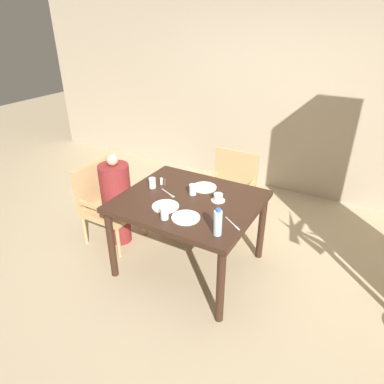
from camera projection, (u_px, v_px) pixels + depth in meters
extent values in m
plane|color=tan|center=(189.00, 265.00, 3.54)|extent=(16.00, 16.00, 0.00)
cube|color=tan|center=(271.00, 90.00, 4.58)|extent=(8.00, 0.06, 2.80)
cube|color=#331E14|center=(189.00, 201.00, 3.19)|extent=(1.26, 1.10, 0.05)
cylinder|color=#331E14|center=(111.00, 245.00, 3.25)|extent=(0.07, 0.07, 0.73)
cylinder|color=#331E14|center=(220.00, 287.00, 2.75)|extent=(0.07, 0.07, 0.73)
cylinder|color=#331E14|center=(168.00, 201.00, 4.00)|extent=(0.07, 0.07, 0.73)
cylinder|color=#331E14|center=(261.00, 228.00, 3.50)|extent=(0.07, 0.07, 0.73)
cube|color=tan|center=(114.00, 209.00, 3.78)|extent=(0.54, 0.54, 0.07)
cube|color=tan|center=(94.00, 183.00, 3.77)|extent=(0.05, 0.54, 0.46)
cube|color=tan|center=(127.00, 188.00, 3.90)|extent=(0.49, 0.04, 0.04)
cube|color=tan|center=(96.00, 207.00, 3.52)|extent=(0.49, 0.04, 0.04)
cylinder|color=tan|center=(146.00, 221.00, 3.96)|extent=(0.04, 0.04, 0.35)
cylinder|color=tan|center=(118.00, 242.00, 3.59)|extent=(0.04, 0.04, 0.35)
cylinder|color=tan|center=(114.00, 210.00, 4.17)|extent=(0.04, 0.04, 0.35)
cylinder|color=tan|center=(85.00, 230.00, 3.80)|extent=(0.04, 0.04, 0.35)
cylinder|color=maroon|center=(120.00, 224.00, 3.84)|extent=(0.24, 0.24, 0.42)
cylinder|color=maroon|center=(115.00, 187.00, 3.62)|extent=(0.32, 0.32, 0.50)
sphere|color=tan|center=(112.00, 160.00, 3.48)|extent=(0.12, 0.12, 0.12)
cube|color=tan|center=(226.00, 197.00, 4.04)|extent=(0.54, 0.54, 0.07)
cube|color=tan|center=(236.00, 169.00, 4.11)|extent=(0.54, 0.05, 0.46)
cube|color=tan|center=(247.00, 190.00, 3.86)|extent=(0.04, 0.49, 0.04)
cube|color=tan|center=(208.00, 180.00, 4.08)|extent=(0.04, 0.49, 0.04)
cylinder|color=tan|center=(236.00, 227.00, 3.85)|extent=(0.04, 0.04, 0.35)
cylinder|color=tan|center=(199.00, 216.00, 4.06)|extent=(0.04, 0.04, 0.35)
cylinder|color=tan|center=(252.00, 208.00, 4.22)|extent=(0.04, 0.04, 0.35)
cylinder|color=tan|center=(216.00, 199.00, 4.43)|extent=(0.04, 0.04, 0.35)
cylinder|color=white|center=(204.00, 187.00, 3.38)|extent=(0.24, 0.24, 0.01)
cylinder|color=white|center=(186.00, 218.00, 2.88)|extent=(0.24, 0.24, 0.01)
cylinder|color=white|center=(165.00, 206.00, 3.05)|extent=(0.24, 0.24, 0.01)
cylinder|color=white|center=(218.00, 200.00, 3.15)|extent=(0.13, 0.13, 0.01)
cylinder|color=white|center=(218.00, 197.00, 3.13)|extent=(0.08, 0.08, 0.06)
cylinder|color=#A3C6DB|center=(218.00, 223.00, 2.63)|extent=(0.07, 0.07, 0.21)
cylinder|color=#3359B2|center=(218.00, 210.00, 2.57)|extent=(0.04, 0.04, 0.02)
cylinder|color=silver|center=(193.00, 190.00, 3.24)|extent=(0.07, 0.07, 0.10)
cylinder|color=silver|center=(152.00, 183.00, 3.37)|extent=(0.07, 0.07, 0.10)
cylinder|color=silver|center=(164.00, 214.00, 2.86)|extent=(0.07, 0.07, 0.10)
cylinder|color=white|center=(161.00, 181.00, 3.44)|extent=(0.03, 0.03, 0.07)
cylinder|color=#4C3D2D|center=(165.00, 182.00, 3.42)|extent=(0.03, 0.03, 0.07)
cube|color=silver|center=(167.00, 193.00, 3.29)|extent=(0.17, 0.09, 0.00)
cube|color=silver|center=(173.00, 196.00, 3.23)|extent=(0.04, 0.04, 0.00)
cube|color=silver|center=(231.00, 222.00, 2.82)|extent=(0.16, 0.12, 0.00)
cube|color=silver|center=(237.00, 228.00, 2.75)|extent=(0.06, 0.05, 0.00)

